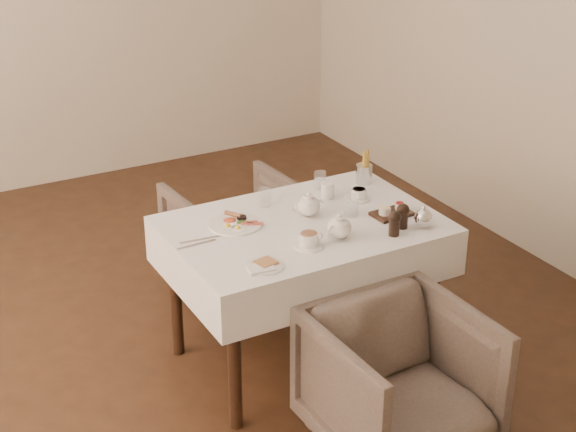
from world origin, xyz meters
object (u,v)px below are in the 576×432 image
at_px(armchair_near, 400,382).
at_px(breakfast_plate, 235,223).
at_px(table, 303,245).
at_px(armchair_far, 239,238).
at_px(teapot_centre, 308,204).

bearing_deg(armchair_near, breakfast_plate, 107.95).
distance_m(table, breakfast_plate, 0.35).
relative_size(table, armchair_far, 1.81).
distance_m(armchair_far, breakfast_plate, 0.86).
distance_m(table, armchair_far, 0.86).
bearing_deg(breakfast_plate, armchair_far, 58.19).
bearing_deg(teapot_centre, armchair_far, 102.94).
distance_m(table, teapot_centre, 0.20).
xyz_separation_m(armchair_far, teapot_centre, (0.02, -0.74, 0.50)).
bearing_deg(table, teapot_centre, 45.16).
relative_size(armchair_far, breakfast_plate, 2.78).
height_order(armchair_near, breakfast_plate, breakfast_plate).
xyz_separation_m(table, armchair_far, (0.04, 0.80, -0.32)).
bearing_deg(armchair_far, teapot_centre, 87.82).
height_order(armchair_near, armchair_far, armchair_far).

